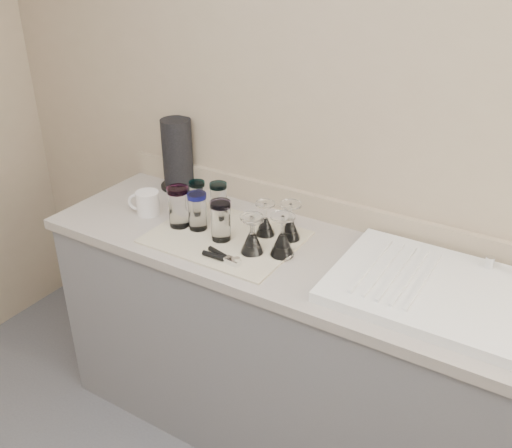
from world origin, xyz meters
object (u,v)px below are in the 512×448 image
Objects in this scene: tumbler_lavender at (221,220)px; goblet_extra at (253,241)px; white_mug at (147,203)px; sink_unit at (462,296)px; tumbler_blue at (197,211)px; goblet_front_left at (252,240)px; tumbler_cyan at (219,199)px; goblet_back_left at (265,224)px; tumbler_teal at (197,196)px; goblet_back_right at (290,227)px; goblet_front_right at (282,242)px; paper_towel_roll at (178,155)px; can_opener at (223,257)px; tumbler_magenta at (178,206)px.

tumbler_lavender reaches higher than goblet_extra.
sink_unit is at bearing 2.09° from white_mug.
tumbler_blue reaches higher than goblet_front_left.
tumbler_cyan reaches higher than goblet_back_left.
goblet_extra is 0.95× the size of white_mug.
tumbler_teal is 0.10m from tumbler_cyan.
goblet_back_right is at bearing 174.32° from sink_unit.
goblet_front_right reaches higher than goblet_front_left.
goblet_front_left is at bearing -29.28° from paper_towel_roll.
tumbler_teal is at bearing 34.07° from white_mug.
goblet_front_right reaches higher than tumbler_lavender.
tumbler_teal is at bearing 175.35° from goblet_back_left.
goblet_extra is at bearing -157.49° from goblet_front_right.
goblet_front_right reaches higher than can_opener.
tumbler_teal is at bearing 146.33° from tumbler_lavender.
goblet_front_right is 1.15× the size of goblet_extra.
goblet_front_right is at bearing 2.11° from tumbler_magenta.
goblet_back_left is (0.12, 0.12, -0.03)m from tumbler_lavender.
goblet_back_right reaches higher than white_mug.
sink_unit is 1.00m from tumbler_cyan.
can_opener is (0.21, -0.14, -0.07)m from tumbler_blue.
tumbler_lavender is at bearing -33.67° from tumbler_teal.
tumbler_blue is 0.96× the size of tumbler_lavender.
goblet_front_right is 0.50× the size of paper_towel_roll.
paper_towel_roll is (-0.53, 0.43, 0.14)m from can_opener.
tumbler_lavender is at bearing -34.89° from paper_towel_roll.
goblet_back_left is at bearing 103.19° from goblet_extra.
can_opener is at bearing -122.96° from goblet_extra.
goblet_front_right is at bearing -0.80° from white_mug.
tumbler_teal is at bearing 155.45° from goblet_front_left.
goblet_extra is at bearing 21.24° from goblet_front_left.
tumbler_teal is 0.41m from goblet_extra.
can_opener is at bearing -97.95° from goblet_back_left.
tumbler_blue is 0.44m from paper_towel_roll.
goblet_extra is (0.27, -0.18, -0.03)m from tumbler_cyan.
tumbler_teal is at bearing 176.32° from sink_unit.
goblet_extra is 0.54m from white_mug.
can_opener is at bearing -17.44° from white_mug.
paper_towel_roll is at bearing 101.45° from white_mug.
paper_towel_roll reaches higher than goblet_back_right.
sink_unit is 6.15× the size of goblet_back_left.
sink_unit is at bearing 4.91° from tumbler_lavender.
goblet_front_right is at bearing -37.11° from goblet_back_left.
sink_unit is at bearing 3.82° from tumbler_magenta.
goblet_front_right is 1.10× the size of white_mug.
tumbler_lavender reaches higher than white_mug.
goblet_back_right is 0.93× the size of goblet_front_right.
tumbler_cyan is at bearing 62.24° from tumbler_magenta.
sink_unit is at bearing 7.66° from goblet_front_left.
goblet_front_right is (0.03, -0.12, 0.00)m from goblet_back_right.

